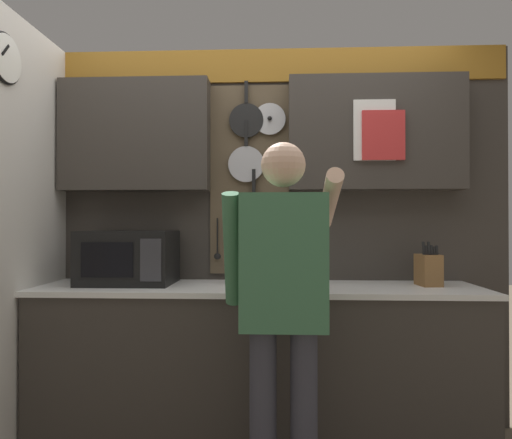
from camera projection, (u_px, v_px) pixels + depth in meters
The scene contains 6 objects.
base_cabinet_counter at pixel (258, 366), 2.59m from camera, with size 2.51×0.59×0.90m.
back_wall_unit at pixel (261, 190), 2.86m from camera, with size 3.08×0.23×2.36m.
microwave at pixel (129, 257), 2.68m from camera, with size 0.53×0.38×0.31m.
knife_block at pixel (428, 269), 2.60m from camera, with size 0.13×0.16×0.25m.
utensil_crock at pixel (244, 269), 2.65m from camera, with size 0.12×0.12×0.35m.
person at pixel (283, 291), 2.02m from camera, with size 0.54×0.61×1.62m.
Camera 1 is at (0.11, -2.60, 1.26)m, focal length 32.00 mm.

